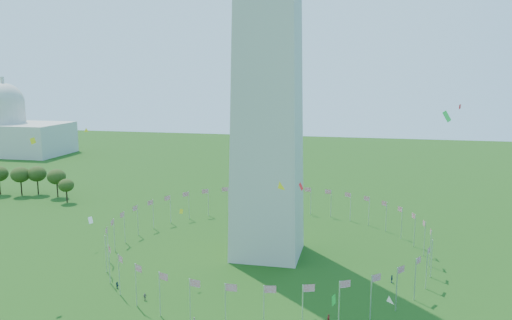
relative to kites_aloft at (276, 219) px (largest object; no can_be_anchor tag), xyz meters
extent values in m
cylinder|color=silver|center=(32.78, 29.17, -13.81)|extent=(0.24, 0.24, 9.00)
cylinder|color=silver|center=(32.17, 36.11, -13.81)|extent=(0.24, 0.24, 9.00)
cylinder|color=silver|center=(30.36, 42.85, -13.81)|extent=(0.24, 0.24, 9.00)
cylinder|color=silver|center=(27.42, 49.17, -13.81)|extent=(0.24, 0.24, 9.00)
cylinder|color=silver|center=(23.42, 54.88, -13.81)|extent=(0.24, 0.24, 9.00)
cylinder|color=silver|center=(18.49, 59.81, -13.81)|extent=(0.24, 0.24, 9.00)
cylinder|color=silver|center=(12.78, 63.81, -13.81)|extent=(0.24, 0.24, 9.00)
cylinder|color=silver|center=(6.46, 66.75, -13.81)|extent=(0.24, 0.24, 9.00)
cylinder|color=silver|center=(-0.28, 68.56, -13.81)|extent=(0.24, 0.24, 9.00)
cylinder|color=silver|center=(-7.22, 69.17, -13.81)|extent=(0.24, 0.24, 9.00)
cylinder|color=silver|center=(-14.17, 68.56, -13.81)|extent=(0.24, 0.24, 9.00)
cylinder|color=silver|center=(-20.91, 66.75, -13.81)|extent=(0.24, 0.24, 9.00)
cylinder|color=silver|center=(-27.22, 63.81, -13.81)|extent=(0.24, 0.24, 9.00)
cylinder|color=silver|center=(-32.94, 59.81, -13.81)|extent=(0.24, 0.24, 9.00)
cylinder|color=silver|center=(-37.87, 54.88, -13.81)|extent=(0.24, 0.24, 9.00)
cylinder|color=silver|center=(-41.87, 49.17, -13.81)|extent=(0.24, 0.24, 9.00)
cylinder|color=silver|center=(-44.81, 42.85, -13.81)|extent=(0.24, 0.24, 9.00)
cylinder|color=silver|center=(-46.62, 36.11, -13.81)|extent=(0.24, 0.24, 9.00)
cylinder|color=silver|center=(-47.22, 29.17, -13.81)|extent=(0.24, 0.24, 9.00)
cylinder|color=silver|center=(-46.62, 22.22, -13.81)|extent=(0.24, 0.24, 9.00)
cylinder|color=silver|center=(-44.81, 15.49, -13.81)|extent=(0.24, 0.24, 9.00)
cylinder|color=silver|center=(-41.87, 9.17, -13.81)|extent=(0.24, 0.24, 9.00)
cylinder|color=silver|center=(-37.87, 3.46, -13.81)|extent=(0.24, 0.24, 9.00)
cylinder|color=silver|center=(-32.94, -1.48, -13.81)|extent=(0.24, 0.24, 9.00)
cylinder|color=silver|center=(-27.22, -5.47, -13.81)|extent=(0.24, 0.24, 9.00)
cylinder|color=silver|center=(-20.91, -8.42, -13.81)|extent=(0.24, 0.24, 9.00)
cylinder|color=silver|center=(-14.17, -10.23, -13.81)|extent=(0.24, 0.24, 9.00)
cylinder|color=silver|center=(-7.22, -10.83, -13.81)|extent=(0.24, 0.24, 9.00)
cylinder|color=silver|center=(-0.28, -10.23, -13.81)|extent=(0.24, 0.24, 9.00)
cylinder|color=silver|center=(6.46, -8.42, -13.81)|extent=(0.24, 0.24, 9.00)
cylinder|color=silver|center=(12.78, -5.47, -13.81)|extent=(0.24, 0.24, 9.00)
cylinder|color=silver|center=(18.49, -1.48, -13.81)|extent=(0.24, 0.24, 9.00)
cylinder|color=silver|center=(23.42, 3.46, -13.81)|extent=(0.24, 0.24, 9.00)
cylinder|color=silver|center=(27.42, 9.17, -13.81)|extent=(0.24, 0.24, 9.00)
cylinder|color=silver|center=(30.36, 15.49, -13.81)|extent=(0.24, 0.24, 9.00)
cylinder|color=silver|center=(32.17, 22.22, -13.81)|extent=(0.24, 0.24, 9.00)
imported|color=#20294B|center=(-35.13, 1.45, -17.58)|extent=(1.44, 1.23, 1.45)
imported|color=maroon|center=(10.86, -4.02, -17.50)|extent=(0.70, 0.62, 1.62)
imported|color=gray|center=(-26.74, -2.72, -17.50)|extent=(1.10, 1.07, 1.61)
imported|color=#1E2746|center=(23.34, 17.17, -17.41)|extent=(0.72, 1.09, 1.80)
plane|color=yellow|center=(0.08, 5.14, 5.25)|extent=(1.64, 2.03, 2.45)
plane|color=green|center=(27.51, -16.90, 21.70)|extent=(1.32, 1.93, 1.76)
plane|color=yellow|center=(-51.81, -0.42, 13.82)|extent=(0.74, 1.44, 1.60)
plane|color=yellow|center=(-61.52, 36.35, 11.77)|extent=(0.59, 1.41, 1.53)
plane|color=yellow|center=(-22.92, 9.20, -2.41)|extent=(1.04, 0.68, 1.23)
plane|color=red|center=(4.76, 0.37, 6.53)|extent=(1.22, 1.21, 1.58)
plane|color=red|center=(35.97, 22.04, 20.76)|extent=(0.12, 1.23, 1.23)
plane|color=white|center=(21.84, -2.97, -13.31)|extent=(1.64, 1.49, 1.74)
plane|color=green|center=(11.77, -4.93, -13.29)|extent=(1.49, 1.40, 2.04)
plane|color=white|center=(-53.81, 23.13, -10.48)|extent=(0.84, 1.77, 1.83)
ellipsoid|color=#39511B|center=(-111.25, 70.78, -12.84)|extent=(7.00, 7.00, 10.94)
ellipsoid|color=#39511B|center=(-106.11, 73.57, -12.84)|extent=(6.99, 6.99, 10.93)
ellipsoid|color=#39511B|center=(-96.23, 71.38, -13.00)|extent=(6.79, 6.79, 10.60)
ellipsoid|color=#39511B|center=(-88.04, 64.79, -13.99)|extent=(5.52, 5.52, 8.63)
camera|label=1|loc=(16.06, -91.81, 27.62)|focal=35.00mm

